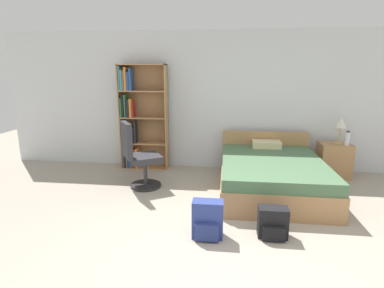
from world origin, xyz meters
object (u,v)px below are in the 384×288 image
object	(u,v)px
nightstand	(334,160)
backpack_black	(273,223)
office_chair	(139,157)
backpack_blue	(208,220)
water_bottle	(347,138)
bookshelf	(137,119)
bed	(271,174)
table_lamp	(341,124)

from	to	relation	value
nightstand	backpack_black	world-z (taller)	nightstand
office_chair	backpack_blue	size ratio (longest dim) A/B	2.49
backpack_black	water_bottle	bearing A→B (deg)	54.25
bookshelf	bed	distance (m)	2.68
table_lamp	backpack_blue	bearing A→B (deg)	-133.20
nightstand	backpack_blue	world-z (taller)	nightstand
bed	water_bottle	bearing A→B (deg)	26.51
nightstand	bed	bearing A→B (deg)	-147.24
water_bottle	backpack_blue	world-z (taller)	water_bottle
backpack_blue	bed	bearing A→B (deg)	59.34
bed	water_bottle	size ratio (longest dim) A/B	8.11
nightstand	water_bottle	size ratio (longest dim) A/B	2.41
bed	table_lamp	world-z (taller)	table_lamp
bed	water_bottle	distance (m)	1.58
bed	backpack_blue	distance (m)	1.78
bookshelf	water_bottle	bearing A→B (deg)	-3.07
office_chair	water_bottle	xyz separation A→B (m)	(3.47, 0.82, 0.22)
backpack_blue	office_chair	bearing A→B (deg)	130.95
bookshelf	backpack_black	world-z (taller)	bookshelf
backpack_blue	table_lamp	bearing A→B (deg)	46.80
backpack_blue	nightstand	bearing A→B (deg)	47.49
backpack_blue	backpack_black	bearing A→B (deg)	7.36
bookshelf	nightstand	xyz separation A→B (m)	(3.64, -0.10, -0.67)
bookshelf	table_lamp	size ratio (longest dim) A/B	4.23
bed	nightstand	size ratio (longest dim) A/B	3.36
table_lamp	backpack_blue	xyz separation A→B (m)	(-2.16, -2.30, -0.76)
water_bottle	backpack_black	size ratio (longest dim) A/B	0.72
table_lamp	water_bottle	size ratio (longest dim) A/B	1.85
table_lamp	water_bottle	bearing A→B (deg)	-44.34
bookshelf	bed	bearing A→B (deg)	-19.88
office_chair	water_bottle	world-z (taller)	office_chair
water_bottle	backpack_blue	xyz separation A→B (m)	(-2.26, -2.21, -0.52)
table_lamp	water_bottle	world-z (taller)	table_lamp
office_chair	table_lamp	size ratio (longest dim) A/B	2.33
bed	backpack_blue	world-z (taller)	bed
backpack_black	backpack_blue	size ratio (longest dim) A/B	0.81
bookshelf	office_chair	size ratio (longest dim) A/B	1.82
office_chair	nightstand	size ratio (longest dim) A/B	1.78
bookshelf	water_bottle	xyz separation A→B (m)	(3.78, -0.20, -0.24)
nightstand	water_bottle	xyz separation A→B (m)	(0.14, -0.10, 0.43)
bookshelf	office_chair	distance (m)	1.17
backpack_black	backpack_blue	xyz separation A→B (m)	(-0.74, -0.10, 0.04)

